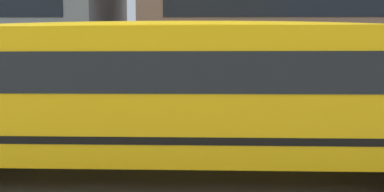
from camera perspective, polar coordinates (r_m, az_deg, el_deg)
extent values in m
plane|color=#54514F|center=(9.02, 14.56, -9.06)|extent=(400.00, 400.00, 0.00)
cube|color=gray|center=(16.29, 8.14, -2.89)|extent=(120.00, 3.00, 0.01)
cube|color=silver|center=(9.02, 14.56, -9.04)|extent=(110.00, 0.16, 0.01)
cube|color=yellow|center=(6.73, -3.77, 0.48)|extent=(11.23, 2.85, 2.23)
cube|color=black|center=(6.71, -3.79, 3.91)|extent=(10.56, 2.87, 0.65)
cube|color=black|center=(6.81, -3.74, -5.06)|extent=(11.25, 2.88, 0.12)
ellipsoid|color=yellow|center=(6.74, -3.82, 9.99)|extent=(10.78, 2.63, 0.37)
cylinder|color=red|center=(9.20, -25.51, 0.44)|extent=(0.46, 0.46, 0.03)
cylinder|color=black|center=(8.85, 25.90, -6.28)|extent=(1.02, 0.31, 1.02)
cube|color=black|center=(18.32, 17.86, 3.76)|extent=(14.04, 0.04, 1.10)
cube|color=black|center=(18.57, 18.11, 13.68)|extent=(14.04, 0.04, 1.10)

